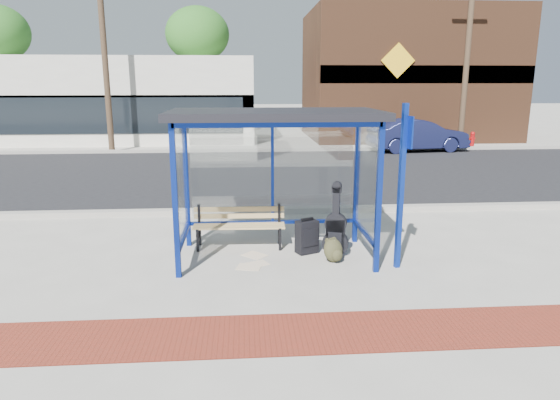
{
  "coord_description": "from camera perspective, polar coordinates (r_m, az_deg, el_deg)",
  "views": [
    {
      "loc": [
        -0.5,
        -7.85,
        2.84
      ],
      "look_at": [
        0.09,
        0.2,
        0.94
      ],
      "focal_mm": 32.0,
      "sensor_mm": 36.0,
      "label": 1
    }
  ],
  "objects": [
    {
      "name": "brick_paver_strip",
      "position": [
        5.99,
        1.11,
        -14.99
      ],
      "size": [
        60.0,
        1.0,
        0.01
      ],
      "primitive_type": "cube",
      "color": "maroon",
      "rests_on": "ground"
    },
    {
      "name": "newspaper_b",
      "position": [
        7.95,
        -3.58,
        -7.66
      ],
      "size": [
        0.43,
        0.38,
        0.01
      ],
      "primitive_type": "cube",
      "rotation": [
        0.0,
        0.0,
        -0.23
      ],
      "color": "white",
      "rests_on": "ground"
    },
    {
      "name": "far_sidewalk",
      "position": [
        23.03,
        -2.94,
        6.19
      ],
      "size": [
        60.0,
        4.0,
        0.01
      ],
      "primitive_type": "cube",
      "color": "#B2ADA0",
      "rests_on": "ground"
    },
    {
      "name": "suitcase",
      "position": [
        8.5,
        3.1,
        -4.23
      ],
      "size": [
        0.42,
        0.35,
        0.62
      ],
      "rotation": [
        0.0,
        0.0,
        0.42
      ],
      "color": "black",
      "rests_on": "ground"
    },
    {
      "name": "backpack",
      "position": [
        8.16,
        6.16,
        -5.79
      ],
      "size": [
        0.4,
        0.38,
        0.39
      ],
      "rotation": [
        0.0,
        0.0,
        0.43
      ],
      "color": "#32311B",
      "rests_on": "ground"
    },
    {
      "name": "utility_pole_west",
      "position": [
        21.99,
        -19.45,
        15.86
      ],
      "size": [
        1.6,
        0.24,
        8.0
      ],
      "color": "#4C3826",
      "rests_on": "ground"
    },
    {
      "name": "storefront_white",
      "position": [
        27.21,
        -22.8,
        10.5
      ],
      "size": [
        18.0,
        6.04,
        4.0
      ],
      "color": "silver",
      "rests_on": "ground"
    },
    {
      "name": "curb_far",
      "position": [
        21.14,
        -2.82,
        5.71
      ],
      "size": [
        60.0,
        0.25,
        0.12
      ],
      "primitive_type": "cube",
      "color": "gray",
      "rests_on": "ground"
    },
    {
      "name": "guitar_bag",
      "position": [
        8.38,
        6.37,
        -3.49
      ],
      "size": [
        0.45,
        0.25,
        1.19
      ],
      "rotation": [
        0.0,
        0.0,
        -0.32
      ],
      "color": "black",
      "rests_on": "ground"
    },
    {
      "name": "utility_pole_east",
      "position": [
        23.31,
        20.65,
        15.59
      ],
      "size": [
        1.6,
        0.24,
        8.0
      ],
      "color": "#4C3826",
      "rests_on": "ground"
    },
    {
      "name": "tree_mid",
      "position": [
        30.07,
        -9.42,
        18.1
      ],
      "size": [
        3.6,
        3.6,
        7.03
      ],
      "color": "#4C3826",
      "rests_on": "ground"
    },
    {
      "name": "bus_shelter",
      "position": [
        7.98,
        -0.6,
        7.74
      ],
      "size": [
        3.3,
        1.8,
        2.42
      ],
      "color": "navy",
      "rests_on": "ground"
    },
    {
      "name": "sign_post",
      "position": [
        7.78,
        13.78,
        2.47
      ],
      "size": [
        0.14,
        0.32,
        2.55
      ],
      "rotation": [
        0.0,
        0.0,
        0.22
      ],
      "color": "navy",
      "rests_on": "ground"
    },
    {
      "name": "bench",
      "position": [
        8.8,
        -4.69,
        -2.7
      ],
      "size": [
        1.6,
        0.43,
        0.75
      ],
      "rotation": [
        0.0,
        0.0,
        -0.03
      ],
      "color": "black",
      "rests_on": "ground"
    },
    {
      "name": "newspaper_c",
      "position": [
        8.08,
        -2.6,
        -7.3
      ],
      "size": [
        0.42,
        0.39,
        0.01
      ],
      "primitive_type": "cube",
      "rotation": [
        0.0,
        0.0,
        0.44
      ],
      "color": "white",
      "rests_on": "ground"
    },
    {
      "name": "tree_right",
      "position": [
        32.66,
        20.2,
        17.1
      ],
      "size": [
        3.6,
        3.6,
        7.03
      ],
      "color": "#4C3826",
      "rests_on": "ground"
    },
    {
      "name": "newspaper_a",
      "position": [
        8.46,
        -2.9,
        -6.33
      ],
      "size": [
        0.48,
        0.48,
        0.01
      ],
      "primitive_type": "cube",
      "rotation": [
        0.0,
        0.0,
        -0.77
      ],
      "color": "white",
      "rests_on": "ground"
    },
    {
      "name": "street_asphalt",
      "position": [
        16.11,
        -2.36,
        3.13
      ],
      "size": [
        60.0,
        10.0,
        0.0
      ],
      "primitive_type": "cube",
      "color": "black",
      "rests_on": "ground"
    },
    {
      "name": "curb_near",
      "position": [
        11.12,
        -1.49,
        -1.21
      ],
      "size": [
        60.0,
        0.25,
        0.12
      ],
      "primitive_type": "cube",
      "color": "gray",
      "rests_on": "ground"
    },
    {
      "name": "storefront_brown",
      "position": [
        27.68,
        14.09,
        13.65
      ],
      "size": [
        10.0,
        7.08,
        6.4
      ],
      "color": "#59331E",
      "rests_on": "ground"
    },
    {
      "name": "ground",
      "position": [
        8.36,
        -0.54,
        -6.57
      ],
      "size": [
        120.0,
        120.0,
        0.0
      ],
      "primitive_type": "plane",
      "color": "#B2ADA0",
      "rests_on": "ground"
    },
    {
      "name": "fire_hydrant",
      "position": [
        24.34,
        21.13,
        6.57
      ],
      "size": [
        0.31,
        0.2,
        0.68
      ],
      "rotation": [
        0.0,
        0.0,
        0.36
      ],
      "color": "#9F0B0D",
      "rests_on": "ground"
    },
    {
      "name": "parked_car",
      "position": [
        21.93,
        15.46,
        7.15
      ],
      "size": [
        4.26,
        1.92,
        1.36
      ],
      "primitive_type": "imported",
      "rotation": [
        0.0,
        0.0,
        1.69
      ],
      "color": "#181C43",
      "rests_on": "ground"
    }
  ]
}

